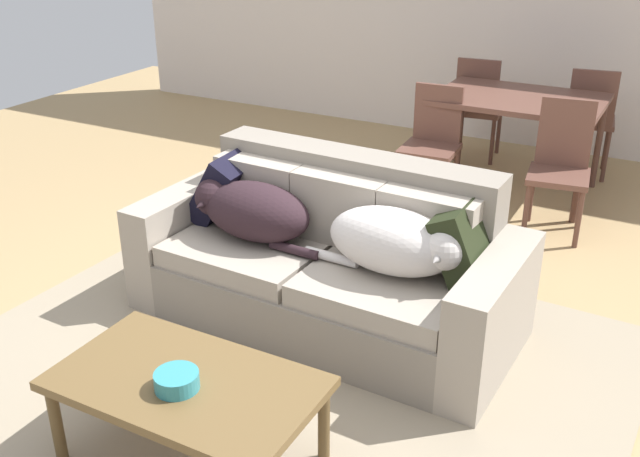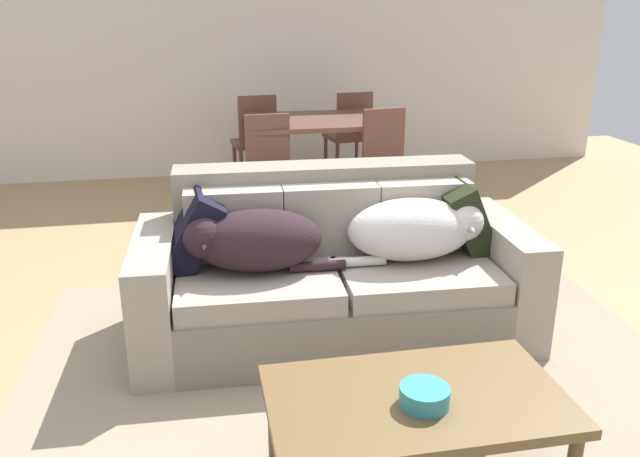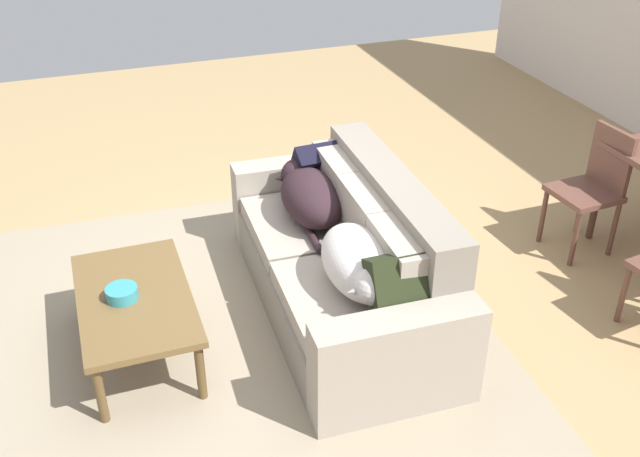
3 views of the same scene
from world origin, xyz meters
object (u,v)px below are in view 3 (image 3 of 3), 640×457
dining_chair_near_left (593,184)px  dog_on_left_cushion (310,195)px  couch (349,262)px  dog_on_right_cushion (360,264)px  throw_pillow_by_right_arm (406,290)px  bowl_on_coffee_table (122,293)px  coffee_table (135,302)px  throw_pillow_by_left_arm (321,169)px

dining_chair_near_left → dog_on_left_cushion: bearing=-103.5°
couch → dog_on_left_cushion: (-0.43, -0.10, 0.26)m
couch → dining_chair_near_left: dining_chair_near_left is taller
dog_on_right_cushion → couch: bearing=168.0°
dog_on_right_cushion → throw_pillow_by_right_arm: (0.31, 0.13, 0.01)m
dog_on_left_cushion → dog_on_right_cushion: 0.86m
dog_on_right_cushion → bowl_on_coffee_table: dog_on_right_cushion is taller
bowl_on_coffee_table → couch: bearing=91.5°
couch → throw_pillow_by_right_arm: size_ratio=5.47×
coffee_table → throw_pillow_by_left_arm: bearing=118.9°
throw_pillow_by_right_arm → bowl_on_coffee_table: bearing=-116.9°
dog_on_right_cushion → throw_pillow_by_left_arm: (-1.15, 0.18, 0.01)m
couch → bowl_on_coffee_table: 1.36m
throw_pillow_by_left_arm → coffee_table: size_ratio=0.37×
throw_pillow_by_right_arm → bowl_on_coffee_table: throw_pillow_by_right_arm is taller
throw_pillow_by_left_arm → coffee_table: (0.76, -1.37, -0.25)m
throw_pillow_by_left_arm → dining_chair_near_left: 1.88m
dog_on_right_cushion → dining_chair_near_left: size_ratio=0.95×
couch → bowl_on_coffee_table: couch is taller
dog_on_left_cushion → bowl_on_coffee_table: (0.47, -1.25, -0.15)m
throw_pillow_by_left_arm → coffee_table: throw_pillow_by_left_arm is taller
coffee_table → dining_chair_near_left: dining_chair_near_left is taller
throw_pillow_by_left_arm → bowl_on_coffee_table: throw_pillow_by_left_arm is taller
dog_on_left_cushion → throw_pillow_by_right_arm: 1.17m
couch → throw_pillow_by_right_arm: (0.73, 0.02, 0.28)m
throw_pillow_by_right_arm → coffee_table: 1.51m
dog_on_right_cushion → dog_on_left_cushion: bearing=-178.1°
bowl_on_coffee_table → dining_chair_near_left: size_ratio=0.20×
dog_on_right_cushion → dining_chair_near_left: 2.03m
couch → dining_chair_near_left: 1.86m
bowl_on_coffee_table → coffee_table: bearing=95.8°
throw_pillow_by_left_arm → coffee_table: 1.59m
dog_on_left_cushion → throw_pillow_by_right_arm: bearing=8.3°
dog_on_left_cushion → dining_chair_near_left: size_ratio=0.91×
dog_on_right_cushion → coffee_table: 1.27m
coffee_table → bowl_on_coffee_table: size_ratio=6.05×
coffee_table → bowl_on_coffee_table: (0.01, -0.06, 0.08)m
throw_pillow_by_left_arm → bowl_on_coffee_table: (0.76, -1.43, -0.17)m
couch → dog_on_left_cushion: 0.52m
coffee_table → dining_chair_near_left: bearing=92.5°
couch → throw_pillow_by_right_arm: bearing=3.9°
throw_pillow_by_right_arm → dog_on_right_cushion: bearing=-157.5°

